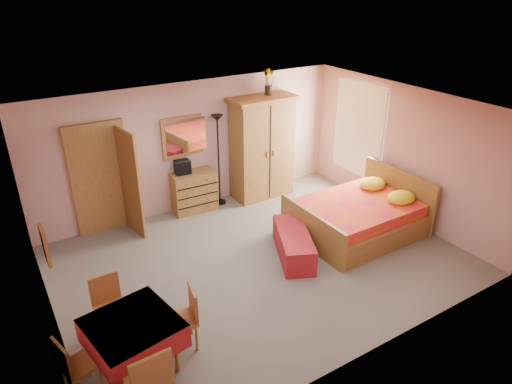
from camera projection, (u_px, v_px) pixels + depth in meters
floor at (260, 260)px, 7.78m from camera, size 6.50×6.50×0.00m
ceiling at (261, 112)px, 6.66m from camera, size 6.50×6.50×0.00m
wall_back at (194, 146)px, 9.14m from camera, size 6.50×0.10×2.60m
wall_front at (375, 271)px, 5.31m from camera, size 6.50×0.10×2.60m
wall_left at (40, 251)px, 5.68m from camera, size 0.10×5.00×2.60m
wall_right at (403, 153)px, 8.77m from camera, size 0.10×5.00×2.60m
doorway at (101, 179)px, 8.33m from camera, size 1.06×0.12×2.15m
window at (359, 130)px, 9.60m from camera, size 0.08×1.40×1.95m
picture_left at (45, 245)px, 5.06m from camera, size 0.04×0.32×0.42m
picture_back at (291, 117)px, 10.12m from camera, size 0.30×0.04×0.40m
chest_of_drawers at (194, 191)px, 9.28m from camera, size 0.91×0.48×0.84m
wall_mirror at (186, 136)px, 8.95m from camera, size 1.03×0.13×0.81m
stereo at (183, 167)px, 8.99m from camera, size 0.31×0.24×0.28m
floor_lamp at (219, 161)px, 9.34m from camera, size 0.29×0.29×1.92m
wardrobe at (262, 148)px, 9.65m from camera, size 1.41×0.74×2.19m
sunflower_vase at (268, 82)px, 9.19m from camera, size 0.22×0.22×0.53m
bed at (357, 208)px, 8.40m from camera, size 2.25×1.77×1.03m
bench at (293, 244)px, 7.83m from camera, size 1.03×1.45×0.45m
dining_table at (135, 346)px, 5.51m from camera, size 1.14×1.14×0.73m
chair_south at (148, 380)px, 4.88m from camera, size 0.46×0.46×0.99m
chair_north at (111, 309)px, 6.01m from camera, size 0.40×0.40×0.86m
chair_west at (80, 364)px, 5.18m from camera, size 0.46×0.46×0.83m
chair_east at (181, 319)px, 5.83m from camera, size 0.46×0.46×0.86m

